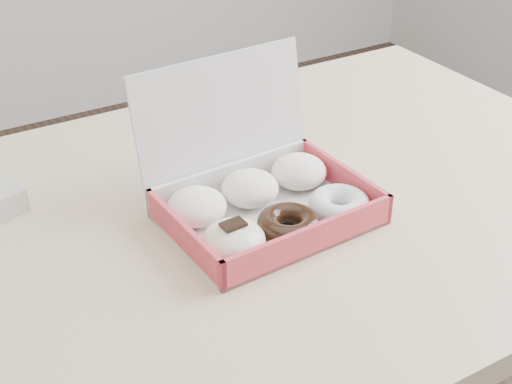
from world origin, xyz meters
TOP-DOWN VIEW (x-y plane):
  - table at (0.00, 0.00)m, footprint 1.20×0.80m
  - donut_box at (-0.01, -0.03)m, footprint 0.28×0.25m

SIDE VIEW (x-z plane):
  - table at x=0.00m, z-range 0.30..1.05m
  - donut_box at x=-0.01m, z-range 0.68..0.88m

